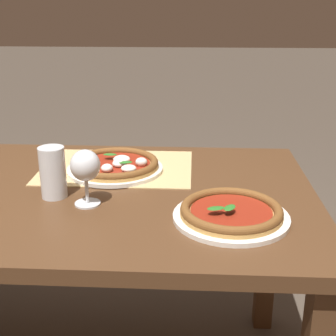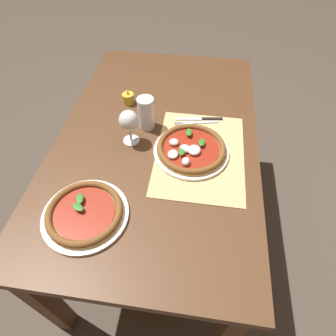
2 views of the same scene
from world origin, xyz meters
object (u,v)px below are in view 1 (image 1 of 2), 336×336
(pint_glass, at_px, (53,173))
(fork, at_px, (59,168))
(pizza_far, at_px, (231,213))
(wine_glass, at_px, (85,168))
(pizza_near, at_px, (115,165))
(knife, at_px, (51,167))

(pint_glass, xyz_separation_m, fork, (0.05, -0.22, -0.06))
(pizza_far, bearing_deg, wine_glass, -10.53)
(pizza_far, height_order, pint_glass, pint_glass)
(pizza_near, bearing_deg, wine_glass, 82.28)
(fork, distance_m, knife, 0.03)
(wine_glass, xyz_separation_m, knife, (0.18, -0.28, -0.10))
(pint_glass, bearing_deg, wine_glass, 155.31)
(pizza_far, height_order, wine_glass, wine_glass)
(pizza_far, bearing_deg, knife, -31.60)
(pizza_far, xyz_separation_m, fork, (0.53, -0.34, -0.01))
(pizza_far, distance_m, pint_glass, 0.50)
(fork, relative_size, knife, 0.93)
(fork, bearing_deg, pint_glass, 102.34)
(pizza_far, xyz_separation_m, wine_glass, (0.38, -0.07, 0.09))
(knife, bearing_deg, pint_glass, 108.63)
(knife, bearing_deg, fork, 159.79)
(pint_glass, bearing_deg, pizza_near, -123.67)
(pint_glass, distance_m, fork, 0.23)
(wine_glass, distance_m, pint_glass, 0.12)
(wine_glass, xyz_separation_m, fork, (0.15, -0.26, -0.10))
(wine_glass, height_order, fork, wine_glass)
(fork, xyz_separation_m, knife, (0.03, -0.01, 0.00))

